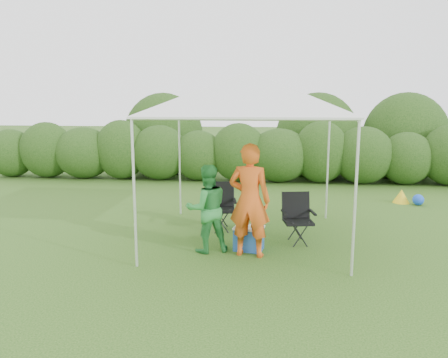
# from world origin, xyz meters

# --- Properties ---
(ground) EXTENTS (70.00, 70.00, 0.00)m
(ground) POSITION_xyz_m (0.00, 0.00, 0.00)
(ground) COLOR #3C641F
(hedge) EXTENTS (17.03, 1.53, 1.80)m
(hedge) POSITION_xyz_m (0.10, 6.00, 0.83)
(hedge) COLOR #294B17
(hedge) RESTS_ON ground
(canopy) EXTENTS (3.10, 3.10, 2.83)m
(canopy) POSITION_xyz_m (0.00, 0.50, 2.46)
(canopy) COLOR silver
(canopy) RESTS_ON ground
(chair_right) EXTENTS (0.58, 0.54, 0.83)m
(chair_right) POSITION_xyz_m (0.83, 0.40, 0.47)
(chair_right) COLOR black
(chair_right) RESTS_ON ground
(chair_left) EXTENTS (0.59, 0.55, 0.87)m
(chair_left) POSITION_xyz_m (-0.52, 1.02, 0.49)
(chair_left) COLOR black
(chair_left) RESTS_ON ground
(man) EXTENTS (0.69, 0.51, 1.73)m
(man) POSITION_xyz_m (0.07, -0.35, 0.87)
(man) COLOR #E8581A
(man) RESTS_ON ground
(woman) EXTENTS (0.82, 0.74, 1.38)m
(woman) POSITION_xyz_m (-0.59, -0.24, 0.69)
(woman) COLOR #2D8B3C
(woman) RESTS_ON ground
(cooler) EXTENTS (0.51, 0.42, 0.38)m
(cooler) POSITION_xyz_m (0.05, -0.11, 0.19)
(cooler) COLOR #22539F
(cooler) RESTS_ON ground
(bottle) EXTENTS (0.05, 0.05, 0.20)m
(bottle) POSITION_xyz_m (0.11, -0.15, 0.48)
(bottle) COLOR #592D0C
(bottle) RESTS_ON cooler
(lawn_toy) EXTENTS (0.63, 0.53, 0.32)m
(lawn_toy) POSITION_xyz_m (3.49, 3.54, 0.15)
(lawn_toy) COLOR yellow
(lawn_toy) RESTS_ON ground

